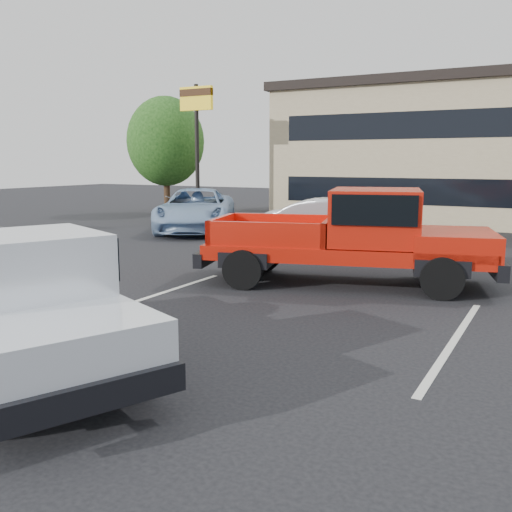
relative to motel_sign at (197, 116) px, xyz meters
The scene contains 10 objects.
ground 17.82m from the motel_sign, 54.46° to the right, with size 90.00×90.00×0.00m, color black.
stripe_left 14.65m from the motel_sign, 59.74° to the right, with size 0.12×5.00×0.01m, color silver.
stripe_right 18.29m from the motel_sign, 42.71° to the right, with size 0.12×5.00×0.01m, color silver.
motel_building 13.96m from the motel_sign, 30.21° to the left, with size 20.40×8.40×6.30m.
motel_sign is the anchor object (origin of this frame).
tree_left 5.08m from the motel_sign, 143.13° to the left, with size 3.96×3.96×6.02m.
silver_pickup 18.47m from the motel_sign, 62.95° to the right, with size 6.00×4.08×2.06m.
red_pickup 14.08m from the motel_sign, 39.74° to the right, with size 6.88×3.89×2.15m.
silver_sedan 9.99m from the motel_sign, 26.83° to the right, with size 1.68×4.83×1.59m, color #B0B4B8.
blue_suv 4.68m from the motel_sign, 57.12° to the right, with size 2.77×6.01×1.67m, color #88A7CB.
Camera 1 is at (4.38, -6.95, 2.77)m, focal length 40.00 mm.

